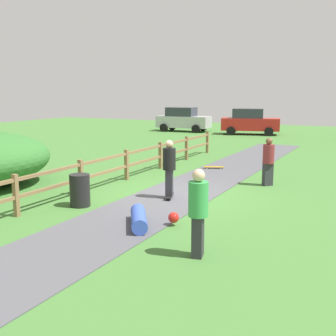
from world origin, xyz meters
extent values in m
plane|color=#427533|center=(0.00, 0.00, 0.00)|extent=(60.00, 60.00, 0.00)
cube|color=#515156|center=(0.00, 0.00, 0.01)|extent=(2.40, 28.00, 0.02)
cube|color=olive|center=(-2.60, -3.86, 0.55)|extent=(0.12, 0.12, 1.10)
cube|color=olive|center=(-2.60, -1.29, 0.55)|extent=(0.12, 0.12, 1.10)
cube|color=olive|center=(-2.60, 1.29, 0.55)|extent=(0.12, 0.12, 1.10)
cube|color=olive|center=(-2.60, 3.86, 0.55)|extent=(0.12, 0.12, 1.10)
cube|color=olive|center=(-2.60, 6.43, 0.55)|extent=(0.12, 0.12, 1.10)
cube|color=olive|center=(-2.60, 9.00, 0.55)|extent=(0.12, 0.12, 1.10)
cube|color=olive|center=(-2.60, 0.00, 0.50)|extent=(0.08, 18.00, 0.09)
cube|color=olive|center=(-2.60, 0.00, 0.95)|extent=(0.08, 18.00, 0.09)
cylinder|color=black|center=(-1.80, -2.33, 0.45)|extent=(0.56, 0.56, 0.90)
cube|color=black|center=(0.01, -0.43, 0.09)|extent=(0.46, 0.82, 0.02)
cylinder|color=silver|center=(-0.15, -0.19, 0.05)|extent=(0.05, 0.07, 0.06)
cylinder|color=silver|center=(-0.01, -0.14, 0.05)|extent=(0.05, 0.07, 0.06)
cylinder|color=silver|center=(0.04, -0.72, 0.05)|extent=(0.05, 0.07, 0.06)
cylinder|color=silver|center=(0.18, -0.67, 0.05)|extent=(0.05, 0.07, 0.06)
cube|color=#2D2D33|center=(0.01, -0.43, 0.49)|extent=(0.30, 0.37, 0.77)
cylinder|color=black|center=(0.01, -0.43, 1.20)|extent=(0.49, 0.49, 0.64)
sphere|color=tan|center=(0.01, -0.43, 1.63)|extent=(0.23, 0.23, 0.23)
cylinder|color=blue|center=(0.60, -3.15, 0.20)|extent=(1.07, 1.38, 0.36)
sphere|color=red|center=(1.29, -2.70, 0.20)|extent=(0.26, 0.26, 0.26)
cube|color=#BF8C19|center=(-0.59, 4.75, 0.09)|extent=(0.81, 0.50, 0.02)
cylinder|color=silver|center=(-0.81, 4.57, 0.05)|extent=(0.07, 0.05, 0.06)
cylinder|color=silver|center=(-0.87, 4.71, 0.05)|extent=(0.07, 0.05, 0.06)
cylinder|color=silver|center=(-0.30, 4.80, 0.05)|extent=(0.07, 0.05, 0.06)
cylinder|color=silver|center=(-0.36, 4.93, 0.05)|extent=(0.07, 0.05, 0.06)
cube|color=#2D2D33|center=(2.55, -4.19, 0.40)|extent=(0.27, 0.36, 0.81)
cylinder|color=green|center=(2.55, -4.19, 1.14)|extent=(0.46, 0.46, 0.67)
sphere|color=beige|center=(2.55, -4.19, 1.60)|extent=(0.24, 0.24, 0.24)
cube|color=#2D2D33|center=(2.16, 2.68, 0.38)|extent=(0.37, 0.37, 0.76)
cylinder|color=maroon|center=(2.16, 2.68, 1.08)|extent=(0.54, 0.54, 0.64)
sphere|color=brown|center=(2.16, 2.68, 1.51)|extent=(0.23, 0.23, 0.23)
cube|color=red|center=(-3.38, 19.40, 0.77)|extent=(4.48, 2.66, 0.90)
cube|color=#2D333D|center=(-3.57, 19.35, 1.57)|extent=(2.51, 2.04, 0.70)
cylinder|color=black|center=(-2.28, 20.58, 0.32)|extent=(0.68, 0.39, 0.64)
cylinder|color=black|center=(-1.86, 18.87, 0.32)|extent=(0.68, 0.39, 0.64)
cylinder|color=black|center=(-4.90, 19.93, 0.32)|extent=(0.68, 0.39, 0.64)
cylinder|color=black|center=(-4.48, 18.22, 0.32)|extent=(0.68, 0.39, 0.64)
cube|color=#B7B7BC|center=(-8.87, 19.40, 0.77)|extent=(4.32, 2.01, 0.90)
cube|color=#2D333D|center=(-9.07, 19.38, 1.57)|extent=(2.31, 1.72, 0.70)
cylinder|color=black|center=(-7.59, 20.38, 0.32)|extent=(0.66, 0.29, 0.64)
cylinder|color=black|center=(-7.45, 18.62, 0.32)|extent=(0.66, 0.29, 0.64)
cylinder|color=black|center=(-10.28, 20.18, 0.32)|extent=(0.66, 0.29, 0.64)
cylinder|color=black|center=(-10.15, 18.42, 0.32)|extent=(0.66, 0.29, 0.64)
camera|label=1|loc=(5.60, -11.32, 3.14)|focal=45.18mm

